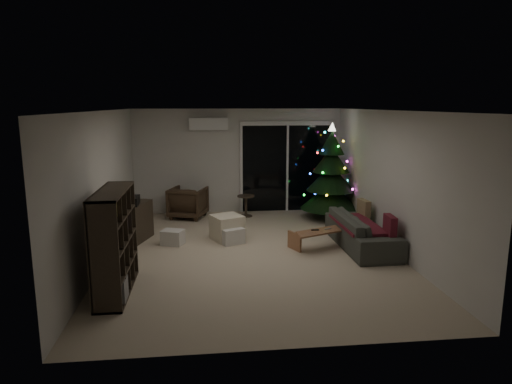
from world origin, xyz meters
TOP-DOWN VIEW (x-y plane):
  - room at (0.46, 1.49)m, footprint 6.50×7.51m
  - bookshelf at (-2.25, -1.46)m, footprint 0.60×1.50m
  - media_cabinet at (-2.25, 0.88)m, footprint 0.78×1.26m
  - stereo at (-2.25, 0.88)m, footprint 0.38×0.44m
  - armchair at (-1.21, 2.74)m, footprint 0.98×1.00m
  - ottoman at (-0.40, 0.89)m, footprint 0.71×0.71m
  - cardboard_box_a at (-1.44, 0.68)m, footprint 0.47×0.41m
  - cardboard_box_b at (-0.32, 0.64)m, footprint 0.51×0.46m
  - side_table at (0.13, 2.71)m, footprint 0.42×0.42m
  - floor_lamp at (-0.96, 3.49)m, footprint 0.24×0.24m
  - sofa at (2.05, 0.13)m, footprint 0.84×2.10m
  - sofa_throw at (1.95, 0.13)m, footprint 0.65×1.50m
  - cushion_a at (2.30, 0.78)m, footprint 0.15×0.41m
  - cushion_b at (2.30, -0.52)m, footprint 0.15×0.41m
  - coffee_table at (1.31, 0.11)m, footprint 1.18×0.80m
  - remote_a at (1.16, 0.11)m, footprint 0.14×0.04m
  - remote_b at (1.41, 0.16)m, footprint 0.13×0.08m
  - christmas_tree at (2.03, 2.26)m, footprint 1.57×1.57m

SIDE VIEW (x-z plane):
  - cardboard_box_a at x=-1.44m, z-range 0.00..0.28m
  - cardboard_box_b at x=-0.32m, z-range 0.00..0.29m
  - coffee_table at x=1.31m, z-range 0.00..0.35m
  - ottoman at x=-0.40m, z-range 0.00..0.48m
  - side_table at x=0.13m, z-range 0.00..0.50m
  - sofa at x=2.05m, z-range 0.00..0.61m
  - armchair at x=-1.21m, z-range 0.00..0.72m
  - remote_a at x=1.16m, z-range 0.35..0.37m
  - remote_b at x=1.41m, z-range 0.35..0.37m
  - media_cabinet at x=-2.25m, z-range 0.00..0.74m
  - sofa_throw at x=1.95m, z-range 0.42..0.47m
  - cushion_a at x=2.30m, z-range 0.35..0.75m
  - cushion_b at x=2.30m, z-range 0.35..0.75m
  - bookshelf at x=-2.25m, z-range 0.00..1.46m
  - floor_lamp at x=-0.96m, z-range 0.00..1.53m
  - stereo at x=-2.25m, z-range 0.74..0.90m
  - room at x=0.46m, z-range -0.28..2.32m
  - christmas_tree at x=2.03m, z-range 0.00..2.20m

